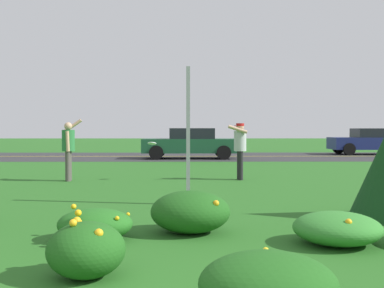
# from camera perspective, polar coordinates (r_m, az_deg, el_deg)

# --- Properties ---
(ground_plane) EXTENTS (120.00, 120.00, 0.00)m
(ground_plane) POSITION_cam_1_polar(r_m,az_deg,el_deg) (13.18, -4.66, -4.31)
(ground_plane) COLOR #26601E
(highway_strip) EXTENTS (120.00, 8.07, 0.01)m
(highway_strip) POSITION_cam_1_polar(r_m,az_deg,el_deg) (24.41, -2.77, -1.50)
(highway_strip) COLOR #2D2D30
(highway_strip) RESTS_ON ground
(highway_center_stripe) EXTENTS (120.00, 0.16, 0.00)m
(highway_center_stripe) POSITION_cam_1_polar(r_m,az_deg,el_deg) (24.41, -2.77, -1.48)
(highway_center_stripe) COLOR yellow
(highway_center_stripe) RESTS_ON ground
(daylily_clump_mid_center) EXTENTS (1.08, 0.97, 0.57)m
(daylily_clump_mid_center) POSITION_cam_1_polar(r_m,az_deg,el_deg) (6.44, -0.19, -8.16)
(daylily_clump_mid_center) COLOR #1E5619
(daylily_clump_mid_center) RESTS_ON ground
(daylily_clump_mid_left) EXTENTS (0.95, 0.86, 0.44)m
(daylily_clump_mid_left) POSITION_cam_1_polar(r_m,az_deg,el_deg) (6.17, -11.61, -9.44)
(daylily_clump_mid_left) COLOR #23661E
(daylily_clump_mid_left) RESTS_ON ground
(daylily_clump_near_camera) EXTENTS (0.74, 0.76, 0.57)m
(daylily_clump_near_camera) POSITION_cam_1_polar(r_m,az_deg,el_deg) (4.66, -12.63, -12.32)
(daylily_clump_near_camera) COLOR #1E5619
(daylily_clump_near_camera) RESTS_ON ground
(daylily_clump_front_left) EXTENTS (1.07, 1.04, 0.39)m
(daylily_clump_front_left) POSITION_cam_1_polar(r_m,az_deg,el_deg) (6.08, 17.10, -9.68)
(daylily_clump_front_left) COLOR #337F2D
(daylily_clump_front_left) RESTS_ON ground
(daylily_clump_front_center) EXTENTS (1.05, 0.93, 0.48)m
(daylily_clump_front_center) POSITION_cam_1_polar(r_m,az_deg,el_deg) (3.73, 9.13, -16.35)
(daylily_clump_front_center) COLOR #1E5619
(daylily_clump_front_center) RESTS_ON ground
(sign_post_near_path) EXTENTS (0.07, 0.10, 2.55)m
(sign_post_near_path) POSITION_cam_1_polar(r_m,az_deg,el_deg) (8.71, -0.47, 0.98)
(sign_post_near_path) COLOR #93969B
(sign_post_near_path) RESTS_ON ground
(person_thrower_green_shirt) EXTENTS (0.50, 0.50, 1.69)m
(person_thrower_green_shirt) POSITION_cam_1_polar(r_m,az_deg,el_deg) (13.18, -14.66, -0.21)
(person_thrower_green_shirt) COLOR #287038
(person_thrower_green_shirt) RESTS_ON ground
(person_catcher_red_cap_gray_shirt) EXTENTS (0.54, 0.51, 1.56)m
(person_catcher_red_cap_gray_shirt) POSITION_cam_1_polar(r_m,az_deg,el_deg) (13.13, 5.80, -0.16)
(person_catcher_red_cap_gray_shirt) COLOR #B2B2B7
(person_catcher_red_cap_gray_shirt) RESTS_ON ground
(frisbee_white) EXTENTS (0.24, 0.23, 0.10)m
(frisbee_white) POSITION_cam_1_polar(r_m,az_deg,el_deg) (13.01, -4.84, 0.07)
(frisbee_white) COLOR white
(car_navy_leftmost) EXTENTS (4.50, 2.00, 1.45)m
(car_navy_leftmost) POSITION_cam_1_polar(r_m,az_deg,el_deg) (28.11, 20.87, 0.32)
(car_navy_leftmost) COLOR navy
(car_navy_leftmost) RESTS_ON ground
(car_dark_green_center_left) EXTENTS (4.50, 2.00, 1.45)m
(car_dark_green_center_left) POSITION_cam_1_polar(r_m,az_deg,el_deg) (22.54, -0.19, 0.11)
(car_dark_green_center_left) COLOR #194C2D
(car_dark_green_center_left) RESTS_ON ground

